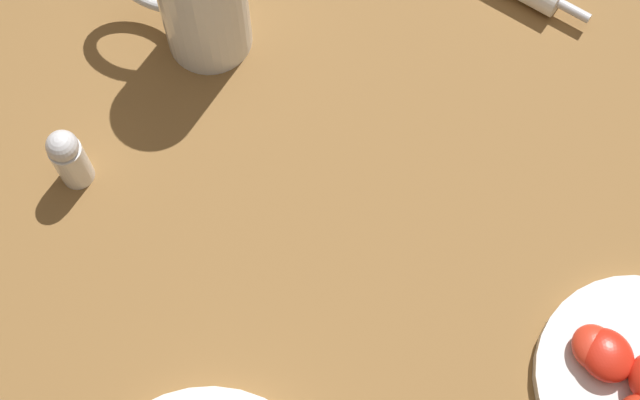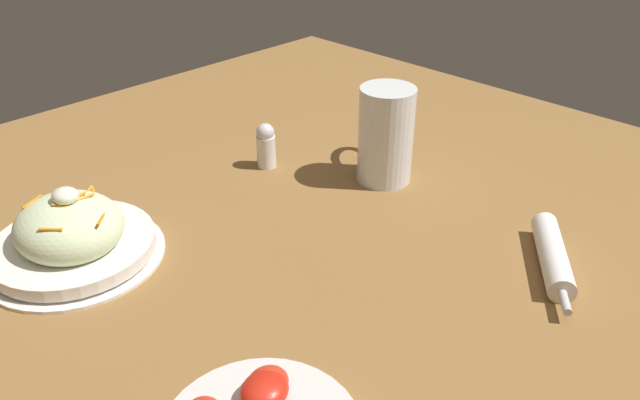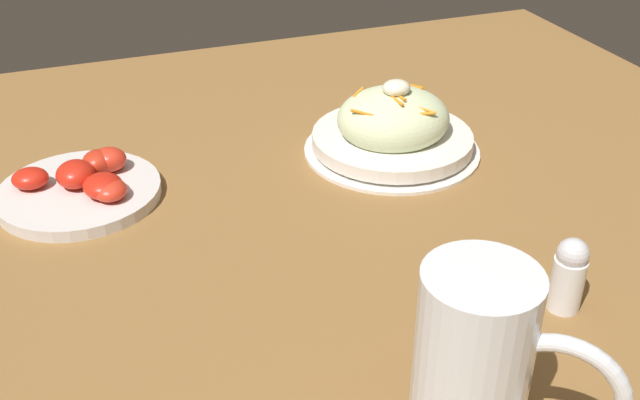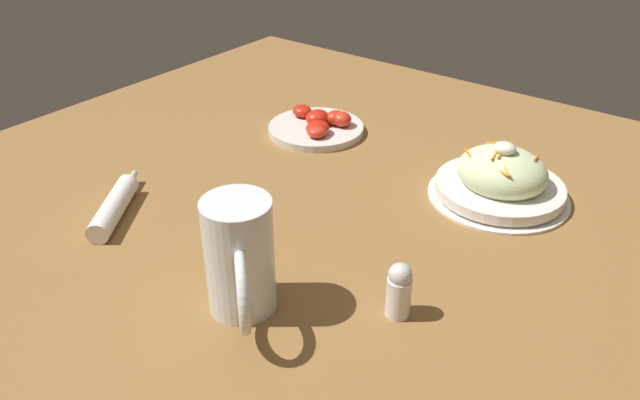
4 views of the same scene
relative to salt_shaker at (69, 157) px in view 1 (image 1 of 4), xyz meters
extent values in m
plane|color=olive|center=(0.21, -0.11, -0.04)|extent=(1.43, 1.43, 0.00)
cylinder|color=gold|center=(0.17, 0.10, 0.01)|extent=(0.08, 0.08, 0.10)
cylinder|color=silver|center=(0.53, -0.01, -0.02)|extent=(0.03, 0.04, 0.01)
ellipsoid|color=red|center=(0.39, -0.34, -0.01)|extent=(0.06, 0.06, 0.03)
ellipsoid|color=red|center=(0.38, -0.33, -0.01)|extent=(0.05, 0.05, 0.02)
cylinder|color=white|center=(0.00, 0.00, -0.01)|extent=(0.03, 0.03, 0.06)
sphere|color=silver|center=(0.00, 0.00, 0.02)|extent=(0.03, 0.03, 0.03)
camera|label=1|loc=(0.09, -0.44, 0.77)|focal=51.36mm
camera|label=2|loc=(0.72, -0.60, 0.45)|focal=34.83mm
camera|label=3|loc=(0.42, 0.46, 0.43)|focal=42.85mm
camera|label=4|loc=(-0.29, 0.54, 0.49)|focal=35.10mm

